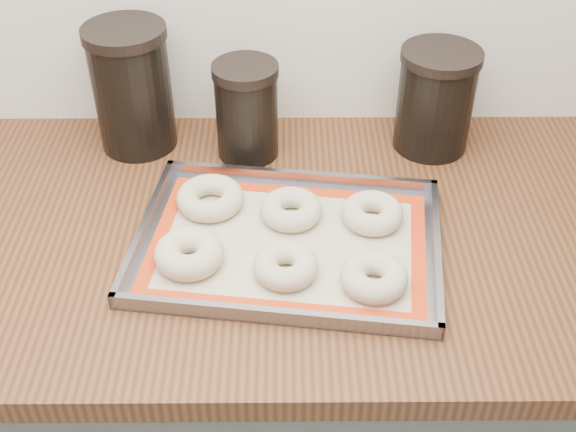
{
  "coord_description": "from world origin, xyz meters",
  "views": [
    {
      "loc": [
        -0.05,
        0.79,
        1.64
      ],
      "look_at": [
        -0.05,
        1.62,
        0.96
      ],
      "focal_mm": 45.0,
      "sensor_mm": 36.0,
      "label": 1
    }
  ],
  "objects_px": {
    "canister_left": "(132,88)",
    "canister_right": "(435,100)",
    "bagel_back_right": "(372,213)",
    "canister_mid": "(247,111)",
    "bagel_front_mid": "(286,266)",
    "bagel_back_left": "(210,198)",
    "bagel_front_right": "(374,277)",
    "bagel_back_mid": "(291,209)",
    "baking_tray": "(288,243)",
    "bagel_front_left": "(189,254)"
  },
  "relations": [
    {
      "from": "bagel_front_mid",
      "to": "bagel_back_right",
      "type": "distance_m",
      "value": 0.18
    },
    {
      "from": "canister_mid",
      "to": "canister_right",
      "type": "bearing_deg",
      "value": 4.04
    },
    {
      "from": "bagel_back_left",
      "to": "bagel_back_right",
      "type": "height_order",
      "value": "same"
    },
    {
      "from": "baking_tray",
      "to": "bagel_back_right",
      "type": "distance_m",
      "value": 0.14
    },
    {
      "from": "bagel_back_mid",
      "to": "bagel_back_right",
      "type": "height_order",
      "value": "same"
    },
    {
      "from": "bagel_back_left",
      "to": "bagel_back_right",
      "type": "relative_size",
      "value": 1.12
    },
    {
      "from": "bagel_back_left",
      "to": "bagel_back_right",
      "type": "distance_m",
      "value": 0.26
    },
    {
      "from": "bagel_back_mid",
      "to": "canister_right",
      "type": "height_order",
      "value": "canister_right"
    },
    {
      "from": "bagel_front_mid",
      "to": "canister_right",
      "type": "xyz_separation_m",
      "value": [
        0.27,
        0.35,
        0.07
      ]
    },
    {
      "from": "canister_left",
      "to": "canister_right",
      "type": "bearing_deg",
      "value": -1.06
    },
    {
      "from": "baking_tray",
      "to": "bagel_front_mid",
      "type": "bearing_deg",
      "value": -93.22
    },
    {
      "from": "bagel_back_left",
      "to": "canister_mid",
      "type": "relative_size",
      "value": 0.62
    },
    {
      "from": "bagel_front_right",
      "to": "bagel_back_mid",
      "type": "relative_size",
      "value": 0.99
    },
    {
      "from": "baking_tray",
      "to": "canister_right",
      "type": "distance_m",
      "value": 0.39
    },
    {
      "from": "baking_tray",
      "to": "bagel_front_right",
      "type": "bearing_deg",
      "value": -37.31
    },
    {
      "from": "bagel_back_mid",
      "to": "canister_left",
      "type": "height_order",
      "value": "canister_left"
    },
    {
      "from": "baking_tray",
      "to": "bagel_back_mid",
      "type": "bearing_deg",
      "value": 85.18
    },
    {
      "from": "bagel_front_right",
      "to": "bagel_front_mid",
      "type": "bearing_deg",
      "value": 168.82
    },
    {
      "from": "bagel_back_left",
      "to": "canister_left",
      "type": "xyz_separation_m",
      "value": [
        -0.15,
        0.2,
        0.09
      ]
    },
    {
      "from": "bagel_front_mid",
      "to": "canister_mid",
      "type": "xyz_separation_m",
      "value": [
        -0.07,
        0.32,
        0.07
      ]
    },
    {
      "from": "bagel_back_right",
      "to": "canister_mid",
      "type": "height_order",
      "value": "canister_mid"
    },
    {
      "from": "bagel_front_left",
      "to": "bagel_front_right",
      "type": "bearing_deg",
      "value": -10.48
    },
    {
      "from": "bagel_back_right",
      "to": "canister_mid",
      "type": "xyz_separation_m",
      "value": [
        -0.2,
        0.2,
        0.07
      ]
    },
    {
      "from": "bagel_front_right",
      "to": "bagel_back_mid",
      "type": "xyz_separation_m",
      "value": [
        -0.12,
        0.16,
        -0.0
      ]
    },
    {
      "from": "bagel_front_left",
      "to": "bagel_back_left",
      "type": "xyz_separation_m",
      "value": [
        0.02,
        0.14,
        -0.0
      ]
    },
    {
      "from": "bagel_back_mid",
      "to": "canister_mid",
      "type": "xyz_separation_m",
      "value": [
        -0.08,
        0.19,
        0.07
      ]
    },
    {
      "from": "bagel_front_mid",
      "to": "canister_right",
      "type": "bearing_deg",
      "value": 52.56
    },
    {
      "from": "bagel_front_left",
      "to": "canister_right",
      "type": "distance_m",
      "value": 0.52
    },
    {
      "from": "bagel_back_mid",
      "to": "canister_right",
      "type": "xyz_separation_m",
      "value": [
        0.26,
        0.22,
        0.07
      ]
    },
    {
      "from": "bagel_back_mid",
      "to": "bagel_front_mid",
      "type": "bearing_deg",
      "value": -93.99
    },
    {
      "from": "canister_left",
      "to": "bagel_front_left",
      "type": "bearing_deg",
      "value": -69.39
    },
    {
      "from": "bagel_back_mid",
      "to": "canister_mid",
      "type": "relative_size",
      "value": 0.56
    },
    {
      "from": "canister_right",
      "to": "baking_tray",
      "type": "bearing_deg",
      "value": -133.19
    },
    {
      "from": "bagel_back_left",
      "to": "canister_right",
      "type": "distance_m",
      "value": 0.44
    },
    {
      "from": "canister_mid",
      "to": "bagel_front_left",
      "type": "bearing_deg",
      "value": -104.23
    },
    {
      "from": "bagel_front_right",
      "to": "canister_left",
      "type": "xyz_separation_m",
      "value": [
        -0.39,
        0.38,
        0.09
      ]
    },
    {
      "from": "bagel_front_mid",
      "to": "bagel_front_right",
      "type": "relative_size",
      "value": 0.97
    },
    {
      "from": "bagel_back_left",
      "to": "canister_mid",
      "type": "height_order",
      "value": "canister_mid"
    },
    {
      "from": "bagel_back_right",
      "to": "canister_mid",
      "type": "distance_m",
      "value": 0.3
    },
    {
      "from": "canister_mid",
      "to": "bagel_back_left",
      "type": "bearing_deg",
      "value": -108.93
    },
    {
      "from": "bagel_front_mid",
      "to": "canister_right",
      "type": "relative_size",
      "value": 0.5
    },
    {
      "from": "bagel_front_right",
      "to": "baking_tray",
      "type": "bearing_deg",
      "value": 142.69
    },
    {
      "from": "bagel_back_left",
      "to": "canister_right",
      "type": "height_order",
      "value": "canister_right"
    },
    {
      "from": "bagel_front_right",
      "to": "bagel_back_right",
      "type": "xyz_separation_m",
      "value": [
        0.01,
        0.15,
        -0.0
      ]
    },
    {
      "from": "bagel_front_left",
      "to": "bagel_back_left",
      "type": "height_order",
      "value": "bagel_front_left"
    },
    {
      "from": "canister_left",
      "to": "canister_right",
      "type": "height_order",
      "value": "canister_left"
    },
    {
      "from": "bagel_front_mid",
      "to": "canister_mid",
      "type": "relative_size",
      "value": 0.54
    },
    {
      "from": "bagel_back_left",
      "to": "bagel_front_mid",
      "type": "bearing_deg",
      "value": -52.83
    },
    {
      "from": "bagel_back_right",
      "to": "bagel_back_left",
      "type": "bearing_deg",
      "value": 171.12
    },
    {
      "from": "baking_tray",
      "to": "bagel_back_right",
      "type": "bearing_deg",
      "value": 21.44
    }
  ]
}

